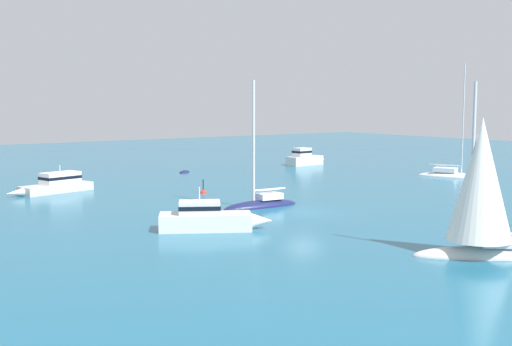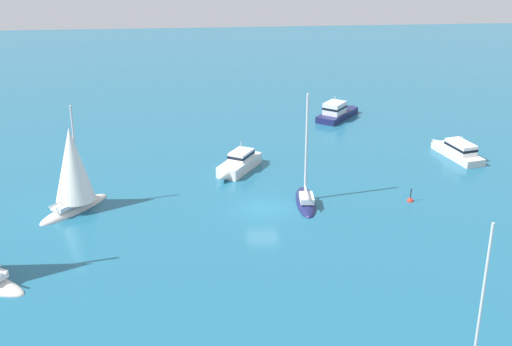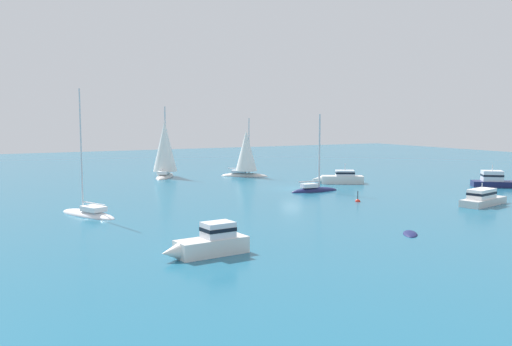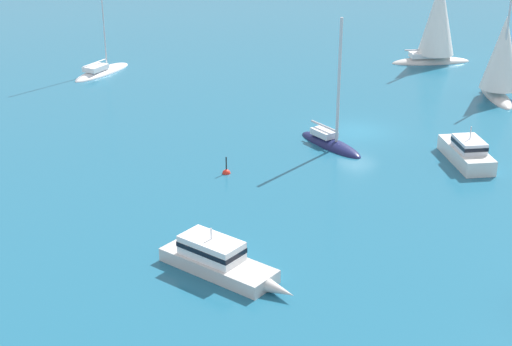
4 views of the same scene
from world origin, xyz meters
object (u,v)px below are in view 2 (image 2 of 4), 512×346
Objects in this scene: launch at (337,112)px; ketch_2 at (306,200)px; sailboat at (73,173)px; motor_cruiser at (458,150)px; channel_buoy at (410,201)px; motor_cruiser_1 at (238,163)px.

launch is 0.74× the size of ketch_2.
sailboat is 1.18× the size of motor_cruiser.
ketch_2 is at bearing -92.66° from channel_buoy.
motor_cruiser is 1.18× the size of motor_cruiser_1.
launch is at bearing 20.23° from motor_cruiser.
channel_buoy is at bearing -138.35° from launch.
ketch_2 is at bearing -159.53° from launch.
sailboat is 15.06m from motor_cruiser_1.
motor_cruiser_1 reaches higher than motor_cruiser.
sailboat is at bearing -91.69° from channel_buoy.
sailboat is 6.52× the size of channel_buoy.
launch is 0.92× the size of motor_cruiser.
launch is 1.08× the size of motor_cruiser_1.
motor_cruiser is (13.04, 8.92, -0.07)m from launch.
ketch_2 is (7.37, 4.92, -0.47)m from motor_cruiser_1.
launch is 22.59m from channel_buoy.
motor_cruiser is at bearing -56.75° from ketch_2.
channel_buoy is (0.78, 26.48, -3.02)m from sailboat.
ketch_2 is (22.14, -6.87, -0.52)m from launch.
ketch_2 is 6.89× the size of channel_buoy.
motor_cruiser is 18.23m from ketch_2.
motor_cruiser reaches higher than channel_buoy.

